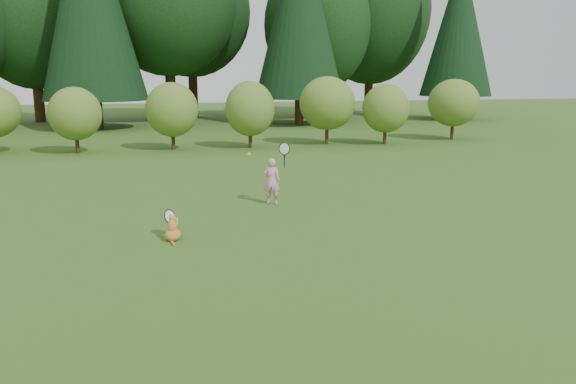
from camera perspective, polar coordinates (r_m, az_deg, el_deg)
name	(u,v)px	position (r m, az deg, el deg)	size (l,w,h in m)	color
ground	(288,242)	(9.55, -0.02, -5.13)	(100.00, 100.00, 0.00)	#335818
shrub_row	(207,112)	(22.03, -8.21, 8.08)	(28.00, 3.00, 2.80)	olive
child	(272,180)	(12.24, -1.63, 1.22)	(0.59, 0.37, 1.53)	pink
cat	(172,227)	(9.81, -11.66, -3.48)	(0.42, 0.70, 0.62)	#B36722
tennis_ball	(249,154)	(11.23, -3.99, 3.83)	(0.07, 0.07, 0.07)	#9DC917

